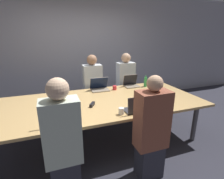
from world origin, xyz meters
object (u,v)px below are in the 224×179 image
laptop_near_left (55,119)px  person_far_right (125,84)px  cup_near_midright (121,111)px  cup_far_center (115,88)px  laptop_far_center (99,86)px  laptop_near_midright (137,107)px  bottle_far_right (145,82)px  person_far_center (93,87)px  stapler (92,104)px  person_near_left (63,142)px  laptop_far_right (131,83)px  person_near_midright (151,131)px

laptop_near_left → person_far_right: (1.67, 1.61, -0.13)m
cup_near_midright → cup_far_center: bearing=74.0°
cup_near_midright → cup_far_center: size_ratio=1.16×
laptop_far_center → laptop_near_midright: bearing=-79.6°
bottle_far_right → person_far_center: size_ratio=0.17×
person_far_center → stapler: (-0.29, -1.14, 0.08)m
person_far_right → cup_far_center: person_far_right is taller
laptop_near_left → person_near_left: size_ratio=0.25×
laptop_far_right → stapler: bearing=-143.4°
laptop_far_center → person_far_center: bearing=97.1°
person_near_left → stapler: bearing=-123.8°
person_near_midright → laptop_far_right: 1.73m
laptop_far_right → person_far_center: size_ratio=0.22×
stapler → bottle_far_right: bearing=58.5°
person_near_midright → bottle_far_right: (0.79, 1.52, 0.17)m
person_near_left → person_far_center: size_ratio=1.01×
person_near_midright → person_far_center: person_far_center is taller
laptop_near_midright → person_far_center: bearing=-80.4°
person_far_right → person_far_center: same height
person_far_right → bottle_far_right: (0.23, -0.53, 0.15)m
laptop_near_left → person_near_left: person_near_left is taller
cup_near_midright → laptop_far_center: bearing=88.9°
person_far_right → laptop_far_center: (-0.76, -0.43, 0.13)m
laptop_far_center → stapler: laptop_far_center is taller
bottle_far_right → laptop_far_center: 1.00m
person_near_midright → stapler: person_near_midright is taller
laptop_near_midright → person_far_right: person_far_right is taller
person_near_midright → laptop_far_center: bearing=-82.9°
person_far_right → laptop_far_center: size_ratio=3.89×
laptop_near_left → cup_near_midright: bearing=179.5°
laptop_far_right → person_far_center: (-0.76, 0.36, -0.12)m
person_near_left → person_far_center: (0.81, 1.92, -0.01)m
person_far_right → bottle_far_right: size_ratio=5.96×
person_far_right → laptop_far_center: 0.88m
person_near_midright → person_far_center: bearing=-82.9°
laptop_near_left → stapler: bearing=-143.4°
person_near_midright → cup_far_center: person_near_midright is taller
person_far_right → cup_far_center: size_ratio=16.89×
cup_near_midright → person_far_center: person_far_center is taller
person_far_center → laptop_far_center: bearing=-82.9°
person_near_midright → person_far_right: bearing=-105.3°
person_near_left → person_far_center: 2.08m
person_near_midright → cup_near_midright: size_ratio=14.31×
cup_near_midright → laptop_far_right: laptop_far_right is taller
person_near_midright → laptop_far_right: person_near_midright is taller
laptop_far_right → cup_far_center: laptop_far_right is taller
person_near_midright → cup_far_center: 1.54m
person_near_left → laptop_far_center: person_near_left is taller
person_near_midright → cup_near_midright: 0.50m
person_near_left → person_far_right: (1.62, 1.96, -0.01)m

